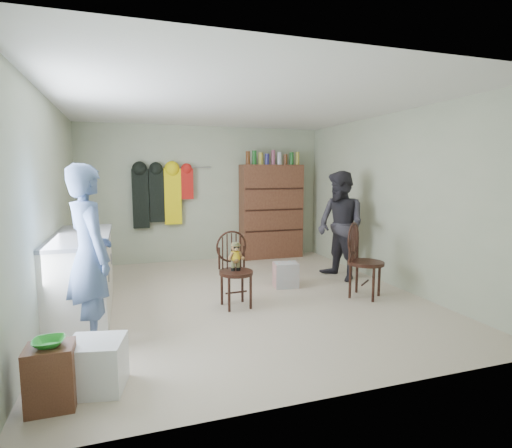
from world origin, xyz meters
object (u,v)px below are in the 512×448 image
object	(u,v)px
chair_far	(361,257)
chair_front	(235,264)
dresser	(271,211)
counter	(82,274)

from	to	relation	value
chair_far	chair_front	bearing A→B (deg)	133.64
chair_front	chair_far	bearing A→B (deg)	-9.98
dresser	chair_front	bearing A→B (deg)	-119.05
counter	chair_far	bearing A→B (deg)	-7.45
chair_front	dresser	distance (m)	2.98
counter	dresser	bearing A→B (deg)	35.69
counter	chair_front	xyz separation A→B (m)	(1.76, -0.29, 0.06)
chair_front	dresser	world-z (taller)	dresser
chair_far	dresser	distance (m)	2.79
chair_front	chair_far	world-z (taller)	chair_far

